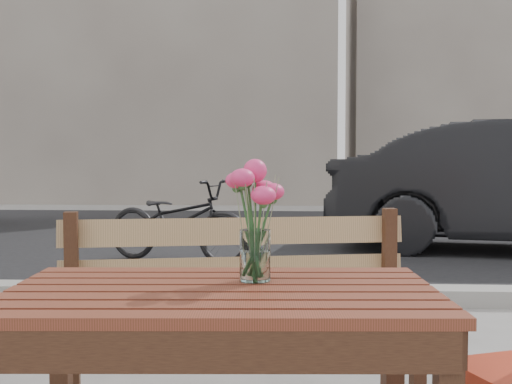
% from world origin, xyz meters
% --- Properties ---
extents(street, '(30.00, 8.12, 0.12)m').
position_xyz_m(street, '(0.00, 5.06, 0.03)').
color(street, black).
rests_on(street, ground).
extents(backdrop_buildings, '(15.50, 4.00, 8.00)m').
position_xyz_m(backdrop_buildings, '(0.17, 14.40, 3.60)').
color(backdrop_buildings, gray).
rests_on(backdrop_buildings, ground).
extents(main_table, '(1.16, 0.71, 0.69)m').
position_xyz_m(main_table, '(-0.19, 0.09, 0.58)').
color(main_table, '#582B17').
rests_on(main_table, ground).
extents(main_bench, '(1.43, 0.66, 0.85)m').
position_xyz_m(main_bench, '(-0.21, 0.85, 0.52)').
color(main_bench, '#A17F53').
rests_on(main_bench, ground).
extents(main_vase, '(0.18, 0.18, 0.34)m').
position_xyz_m(main_vase, '(-0.11, 0.20, 0.91)').
color(main_vase, white).
rests_on(main_vase, main_table).
extents(bicycle, '(1.68, 1.09, 0.83)m').
position_xyz_m(bicycle, '(-1.14, 4.72, 0.42)').
color(bicycle, black).
rests_on(bicycle, ground).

